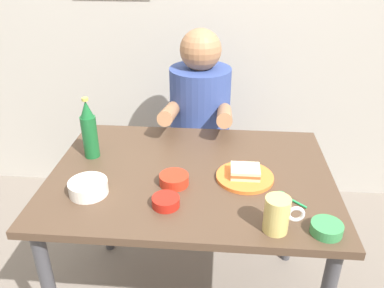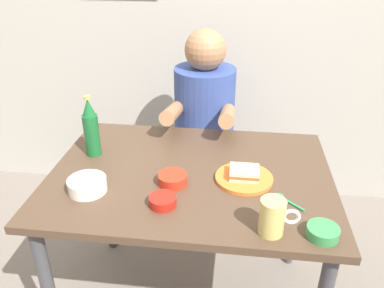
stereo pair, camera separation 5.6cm
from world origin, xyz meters
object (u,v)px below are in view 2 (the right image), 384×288
Objects in this scene: person_seated at (204,107)px; beer_bottle at (91,129)px; stool at (203,172)px; sandwich at (244,173)px; sauce_bowl_chili at (173,179)px; plate_orange at (244,178)px; dining_table at (190,192)px; beer_mug at (273,217)px.

person_seated is 2.75× the size of beer_bottle.
stool is at bearing 90.00° from person_seated.
sandwich is 1.00× the size of sauce_bowl_chili.
person_seated reaches higher than plate_orange.
dining_table is 1.53× the size of person_seated.
person_seated is at bearing 51.09° from beer_bottle.
dining_table is 10.00× the size of sandwich.
person_seated is 0.71m from sauce_bowl_chili.
person_seated is 6.54× the size of sandwich.
stool is at bearing 107.63° from beer_mug.
sandwich reaches higher than stool.
plate_orange is 0.02m from sandwich.
person_seated is at bearing 90.48° from dining_table.
plate_orange is 0.27m from sauce_bowl_chili.
stool is 0.83m from sauce_bowl_chili.
beer_mug is (0.09, -0.29, 0.05)m from plate_orange.
sauce_bowl_chili is (-0.35, 0.23, -0.04)m from beer_mug.
plate_orange is at bearing -11.02° from beer_bottle.
beer_mug is at bearing -72.37° from stool.
stool is at bearing 108.08° from sandwich.
person_seated is 5.71× the size of beer_mug.
dining_table is at bearing 172.57° from plate_orange.
person_seated is (0.00, -0.01, 0.42)m from stool.
dining_table is 0.23m from plate_orange.
sauce_bowl_chili is (-0.27, -0.06, 0.02)m from plate_orange.
sandwich is (0.21, -0.66, 0.42)m from stool.
beer_mug reaches higher than plate_orange.
beer_bottle is (-0.42, -0.52, 0.09)m from person_seated.
stool is 0.81m from sandwich.
stool is 0.80m from plate_orange.
person_seated is at bearing 107.83° from beer_mug.
dining_table is 0.63m from person_seated.
person_seated is 3.27× the size of plate_orange.
stool is 1.09m from beer_mug.
sauce_bowl_chili is (-0.05, -0.72, 0.41)m from stool.
sandwich is at bearing -71.92° from stool.
plate_orange is (0.21, -0.03, 0.10)m from dining_table.
sauce_bowl_chili is (0.37, -0.18, -0.10)m from beer_bottle.
beer_bottle is at bearing 150.17° from beer_mug.
plate_orange is at bearing 14.04° from sandwich.
plate_orange is 0.84× the size of beer_bottle.
person_seated reaches higher than sandwich.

